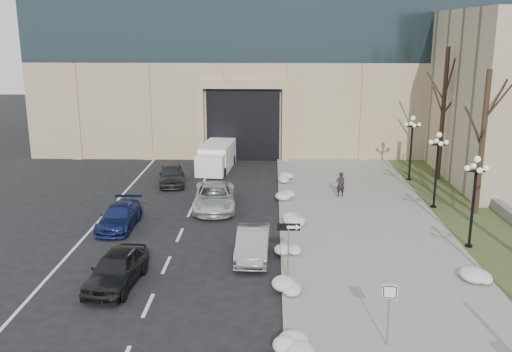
# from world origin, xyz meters

# --- Properties ---
(sidewalk) EXTENTS (9.00, 40.00, 0.12)m
(sidewalk) POSITION_xyz_m (3.50, 14.00, 0.06)
(sidewalk) COLOR gray
(sidewalk) RESTS_ON ground
(curb) EXTENTS (0.30, 40.00, 0.14)m
(curb) POSITION_xyz_m (-1.00, 14.00, 0.07)
(curb) COLOR gray
(curb) RESTS_ON ground
(grass_strip) EXTENTS (4.00, 40.00, 0.10)m
(grass_strip) POSITION_xyz_m (10.00, 14.00, 0.05)
(grass_strip) COLOR #394723
(grass_strip) RESTS_ON ground
(car_a) EXTENTS (2.21, 4.62, 1.52)m
(car_a) POSITION_xyz_m (-8.20, 7.79, 0.76)
(car_a) COLOR black
(car_a) RESTS_ON ground
(car_b) EXTENTS (1.61, 4.38, 1.43)m
(car_b) POSITION_xyz_m (-2.50, 11.00, 0.72)
(car_b) COLOR #95979C
(car_b) RESTS_ON ground
(car_c) EXTENTS (1.86, 4.47, 1.29)m
(car_c) POSITION_xyz_m (-10.01, 15.09, 0.64)
(car_c) COLOR navy
(car_c) RESTS_ON ground
(car_d) EXTENTS (2.88, 5.54, 1.49)m
(car_d) POSITION_xyz_m (-5.10, 18.62, 0.75)
(car_d) COLOR silver
(car_d) RESTS_ON ground
(car_e) EXTENTS (2.42, 4.50, 1.45)m
(car_e) POSITION_xyz_m (-8.68, 24.18, 0.73)
(car_e) COLOR #2C2C31
(car_e) RESTS_ON ground
(pedestrian) EXTENTS (0.68, 0.54, 1.63)m
(pedestrian) POSITION_xyz_m (2.84, 21.12, 0.93)
(pedestrian) COLOR black
(pedestrian) RESTS_ON sidewalk
(box_truck) EXTENTS (2.68, 6.35, 1.96)m
(box_truck) POSITION_xyz_m (-5.93, 28.64, 0.95)
(box_truck) COLOR white
(box_truck) RESTS_ON ground
(one_way_sign) EXTENTS (1.01, 0.27, 2.73)m
(one_way_sign) POSITION_xyz_m (-0.71, 8.24, 2.25)
(one_way_sign) COLOR slate
(one_way_sign) RESTS_ON ground
(keep_sign) EXTENTS (0.50, 0.15, 2.36)m
(keep_sign) POSITION_xyz_m (2.40, 3.16, 1.74)
(keep_sign) COLOR slate
(keep_sign) RESTS_ON ground
(snow_clump_b) EXTENTS (1.10, 1.60, 0.36)m
(snow_clump_b) POSITION_xyz_m (-0.78, 2.50, 0.30)
(snow_clump_b) COLOR silver
(snow_clump_b) RESTS_ON sidewalk
(snow_clump_c) EXTENTS (1.10, 1.60, 0.36)m
(snow_clump_c) POSITION_xyz_m (-0.89, 6.99, 0.30)
(snow_clump_c) COLOR silver
(snow_clump_c) RESTS_ON sidewalk
(snow_clump_d) EXTENTS (1.10, 1.60, 0.36)m
(snow_clump_d) POSITION_xyz_m (-0.69, 11.32, 0.30)
(snow_clump_d) COLOR silver
(snow_clump_d) RESTS_ON sidewalk
(snow_clump_e) EXTENTS (1.10, 1.60, 0.36)m
(snow_clump_e) POSITION_xyz_m (-0.37, 15.77, 0.30)
(snow_clump_e) COLOR silver
(snow_clump_e) RESTS_ON sidewalk
(snow_clump_f) EXTENTS (1.10, 1.60, 0.36)m
(snow_clump_f) POSITION_xyz_m (-0.50, 20.50, 0.30)
(snow_clump_f) COLOR silver
(snow_clump_f) RESTS_ON sidewalk
(snow_clump_g) EXTENTS (1.10, 1.60, 0.36)m
(snow_clump_g) POSITION_xyz_m (-0.56, 24.94, 0.30)
(snow_clump_g) COLOR silver
(snow_clump_g) RESTS_ON sidewalk
(snow_clump_i) EXTENTS (1.10, 1.60, 0.36)m
(snow_clump_i) POSITION_xyz_m (7.34, 8.84, 0.30)
(snow_clump_i) COLOR silver
(snow_clump_i) RESTS_ON sidewalk
(lamppost_b) EXTENTS (1.18, 1.18, 4.76)m
(lamppost_b) POSITION_xyz_m (8.30, 12.50, 3.07)
(lamppost_b) COLOR black
(lamppost_b) RESTS_ON ground
(lamppost_c) EXTENTS (1.18, 1.18, 4.76)m
(lamppost_c) POSITION_xyz_m (8.30, 19.00, 3.07)
(lamppost_c) COLOR black
(lamppost_c) RESTS_ON ground
(lamppost_d) EXTENTS (1.18, 1.18, 4.76)m
(lamppost_d) POSITION_xyz_m (8.30, 25.50, 3.07)
(lamppost_d) COLOR black
(lamppost_d) RESTS_ON ground
(tree_mid) EXTENTS (3.20, 3.20, 8.50)m
(tree_mid) POSITION_xyz_m (10.50, 18.00, 5.50)
(tree_mid) COLOR black
(tree_mid) RESTS_ON ground
(tree_far) EXTENTS (3.20, 3.20, 9.50)m
(tree_far) POSITION_xyz_m (10.50, 26.00, 6.15)
(tree_far) COLOR black
(tree_far) RESTS_ON ground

